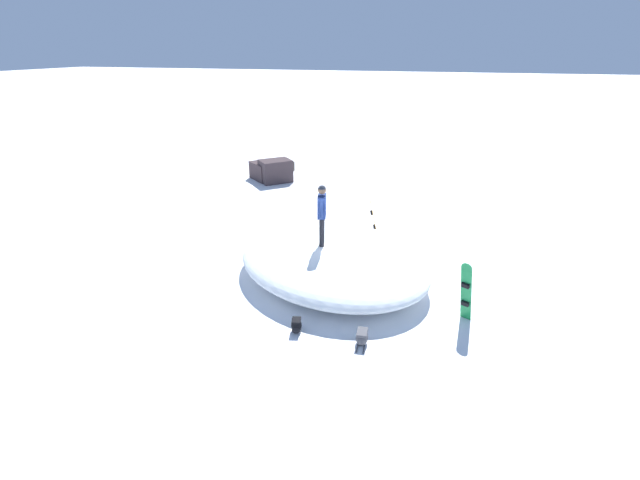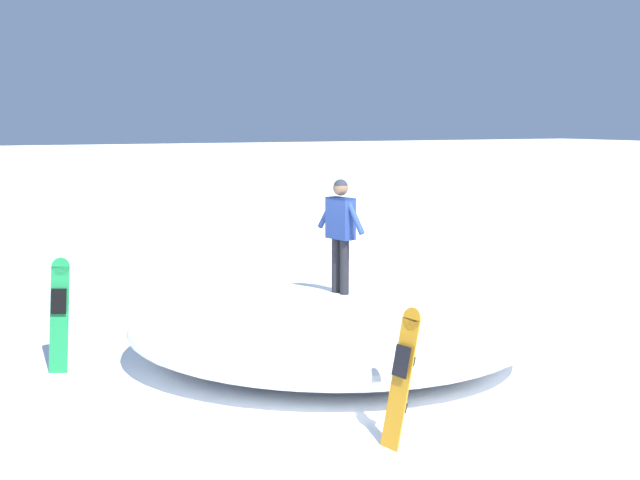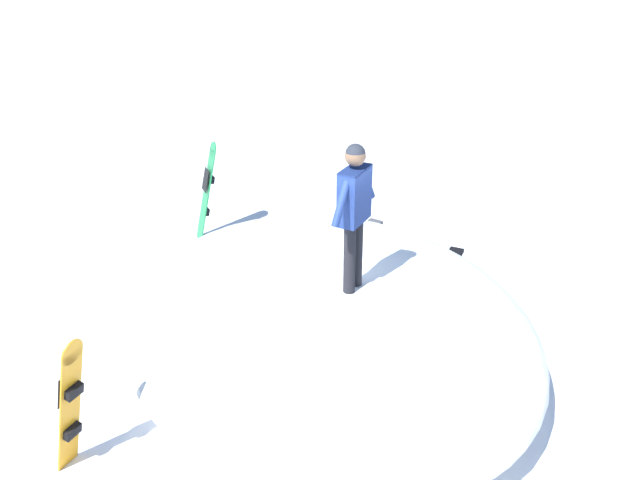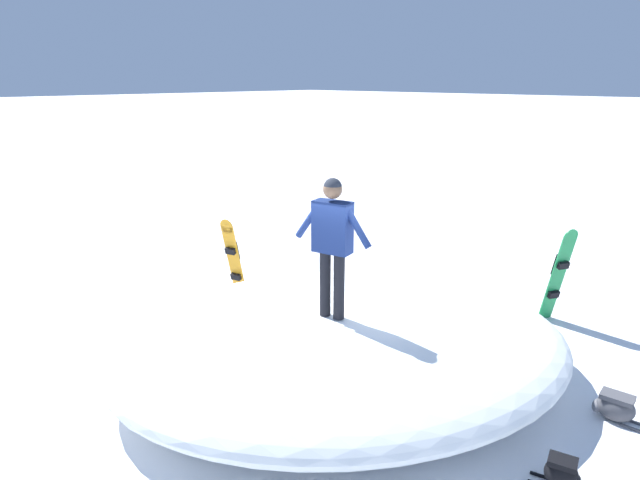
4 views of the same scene
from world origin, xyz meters
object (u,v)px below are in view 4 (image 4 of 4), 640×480
Objects in this scene: snowboard_primary_upright at (233,259)px; backpack_far at (615,407)px; snowboard_secondary_upright at (559,274)px; backpack_near at (562,473)px; snowboarder_standing at (332,235)px.

backpack_far is (-0.92, 6.16, -0.65)m from snowboard_primary_upright.
snowboard_secondary_upright reaches higher than backpack_far.
snowboard_primary_upright reaches higher than backpack_near.
backpack_far is at bearing 98.48° from snowboard_primary_upright.
snowboard_secondary_upright is 2.55× the size of backpack_far.
snowboard_primary_upright is 6.26m from backpack_far.
snowboard_primary_upright is 0.95× the size of snowboard_secondary_upright.
snowboard_primary_upright is (-0.91, -3.25, -1.29)m from snowboarder_standing.
snowboarder_standing is 1.12× the size of snowboard_primary_upright.
snowboard_secondary_upright is (-3.12, 4.56, 0.04)m from snowboard_primary_upright.
snowboarder_standing is at bearing -57.88° from backpack_far.
snowboarder_standing is 3.95m from backpack_far.
snowboard_secondary_upright is 2.81m from backpack_far.
backpack_near is at bearing 83.68° from snowboard_primary_upright.
snowboarder_standing is 3.48× the size of backpack_near.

